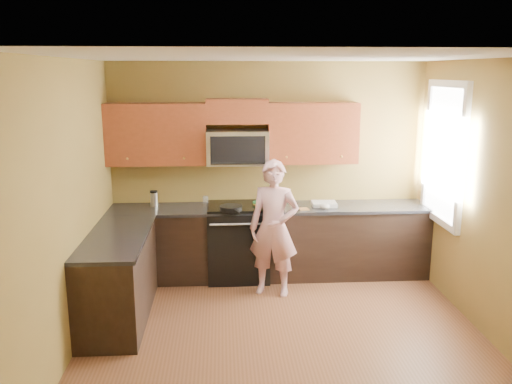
{
  "coord_description": "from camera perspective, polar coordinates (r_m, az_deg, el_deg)",
  "views": [
    {
      "loc": [
        -0.59,
        -4.77,
        2.58
      ],
      "look_at": [
        -0.2,
        1.3,
        1.2
      ],
      "focal_mm": 37.5,
      "sensor_mm": 36.0,
      "label": 1
    }
  ],
  "objects": [
    {
      "name": "dish_towel",
      "position": [
        6.78,
        7.29,
        -1.28
      ],
      "size": [
        0.31,
        0.25,
        0.05
      ],
      "primitive_type": "cube",
      "rotation": [
        0.0,
        0.0,
        -0.04
      ],
      "color": "silver",
      "rests_on": "countertop_back"
    },
    {
      "name": "wall_front",
      "position": [
        3.09,
        7.76,
        -10.85
      ],
      "size": [
        4.0,
        0.0,
        4.0
      ],
      "primitive_type": "plane",
      "rotation": [
        -1.57,
        0.0,
        0.0
      ],
      "color": "brown",
      "rests_on": "ground"
    },
    {
      "name": "cabinet_left_run",
      "position": [
        5.89,
        -14.47,
        -8.96
      ],
      "size": [
        0.6,
        1.6,
        0.88
      ],
      "primitive_type": "cube",
      "color": "black",
      "rests_on": "floor"
    },
    {
      "name": "ceiling",
      "position": [
        4.81,
        3.47,
        14.19
      ],
      "size": [
        4.0,
        4.0,
        0.0
      ],
      "primitive_type": "plane",
      "rotation": [
        3.14,
        0.0,
        0.0
      ],
      "color": "white",
      "rests_on": "ground"
    },
    {
      "name": "toast_slice",
      "position": [
        6.57,
        5.11,
        -1.83
      ],
      "size": [
        0.13,
        0.13,
        0.01
      ],
      "primitive_type": "cube",
      "rotation": [
        0.0,
        0.0,
        0.19
      ],
      "color": "#B27F47",
      "rests_on": "countertop_back"
    },
    {
      "name": "wall_back",
      "position": [
        6.9,
        1.29,
        2.52
      ],
      "size": [
        4.0,
        0.0,
        4.0
      ],
      "primitive_type": "plane",
      "rotation": [
        1.57,
        0.0,
        0.0
      ],
      "color": "brown",
      "rests_on": "ground"
    },
    {
      "name": "cabinet_back_run",
      "position": [
        6.84,
        1.47,
        -5.45
      ],
      "size": [
        4.0,
        0.6,
        0.88
      ],
      "primitive_type": "cube",
      "color": "black",
      "rests_on": "floor"
    },
    {
      "name": "upper_cab_right",
      "position": [
        6.79,
        5.96,
        3.14
      ],
      "size": [
        1.12,
        0.33,
        0.75
      ],
      "primitive_type": null,
      "color": "brown",
      "rests_on": "wall_back"
    },
    {
      "name": "countertop_left",
      "position": [
        5.73,
        -14.62,
        -4.69
      ],
      "size": [
        0.62,
        1.6,
        0.04
      ],
      "primitive_type": "cube",
      "color": "black",
      "rests_on": "cabinet_left_run"
    },
    {
      "name": "window",
      "position": [
        6.56,
        19.46,
        3.91
      ],
      "size": [
        0.06,
        1.06,
        1.66
      ],
      "primitive_type": null,
      "color": "white",
      "rests_on": "wall_right"
    },
    {
      "name": "travel_mug",
      "position": [
        6.82,
        -10.79,
        -1.52
      ],
      "size": [
        0.1,
        0.1,
        0.2
      ],
      "primitive_type": null,
      "rotation": [
        0.0,
        0.0,
        -0.07
      ],
      "color": "silver",
      "rests_on": "countertop_back"
    },
    {
      "name": "butter_tub",
      "position": [
        6.69,
        0.15,
        -1.58
      ],
      "size": [
        0.15,
        0.15,
        0.08
      ],
      "primitive_type": null,
      "rotation": [
        0.0,
        0.0,
        0.3
      ],
      "color": "gold",
      "rests_on": "countertop_back"
    },
    {
      "name": "napkin_a",
      "position": [
        6.46,
        2.08,
        -1.84
      ],
      "size": [
        0.12,
        0.13,
        0.06
      ],
      "primitive_type": "ellipsoid",
      "rotation": [
        0.0,
        0.0,
        -0.06
      ],
      "color": "silver",
      "rests_on": "countertop_back"
    },
    {
      "name": "woman",
      "position": [
        6.21,
        1.91,
        -3.9
      ],
      "size": [
        0.67,
        0.54,
        1.6
      ],
      "primitive_type": "imported",
      "rotation": [
        0.0,
        0.0,
        -0.31
      ],
      "color": "#D2697F",
      "rests_on": "floor"
    },
    {
      "name": "frying_pan",
      "position": [
        6.4,
        -2.68,
        -1.98
      ],
      "size": [
        0.4,
        0.53,
        0.06
      ],
      "primitive_type": null,
      "rotation": [
        0.0,
        0.0,
        0.31
      ],
      "color": "black",
      "rests_on": "stove"
    },
    {
      "name": "napkin_b",
      "position": [
        6.63,
        7.35,
        -1.54
      ],
      "size": [
        0.16,
        0.16,
        0.07
      ],
      "primitive_type": "ellipsoid",
      "rotation": [
        0.0,
        0.0,
        0.33
      ],
      "color": "silver",
      "rests_on": "countertop_back"
    },
    {
      "name": "countertop_back",
      "position": [
        6.7,
        1.5,
        -1.74
      ],
      "size": [
        4.0,
        0.62,
        0.04
      ],
      "primitive_type": "cube",
      "color": "black",
      "rests_on": "cabinet_back_run"
    },
    {
      "name": "wall_left",
      "position": [
        5.12,
        -19.55,
        -1.87
      ],
      "size": [
        0.0,
        4.0,
        4.0
      ],
      "primitive_type": "plane",
      "rotation": [
        1.57,
        0.0,
        1.57
      ],
      "color": "brown",
      "rests_on": "ground"
    },
    {
      "name": "upper_cab_over_mw",
      "position": [
        6.62,
        -2.04,
        8.62
      ],
      "size": [
        0.76,
        0.33,
        0.3
      ],
      "primitive_type": "cube",
      "color": "brown",
      "rests_on": "wall_back"
    },
    {
      "name": "stove",
      "position": [
        6.78,
        -1.9,
        -5.3
      ],
      "size": [
        0.76,
        0.65,
        0.95
      ],
      "primitive_type": null,
      "color": "black",
      "rests_on": "floor"
    },
    {
      "name": "microwave",
      "position": [
        6.67,
        -1.99,
        3.02
      ],
      "size": [
        0.76,
        0.4,
        0.42
      ],
      "primitive_type": null,
      "color": "silver",
      "rests_on": "wall_back"
    },
    {
      "name": "floor",
      "position": [
        5.45,
        3.08,
        -15.47
      ],
      "size": [
        4.0,
        4.0,
        0.0
      ],
      "primitive_type": "plane",
      "color": "brown",
      "rests_on": "ground"
    },
    {
      "name": "upper_cab_left",
      "position": [
        6.75,
        -10.44,
        2.93
      ],
      "size": [
        1.22,
        0.33,
        0.75
      ],
      "primitive_type": null,
      "color": "brown",
      "rests_on": "wall_back"
    },
    {
      "name": "glass_c",
      "position": [
        6.78,
        -5.4,
        -0.93
      ],
      "size": [
        0.07,
        0.07,
        0.12
      ],
      "primitive_type": "cylinder",
      "rotation": [
        0.0,
        0.0,
        -0.07
      ],
      "color": "silver",
      "rests_on": "countertop_back"
    },
    {
      "name": "wall_right",
      "position": [
        5.56,
        24.18,
        -1.14
      ],
      "size": [
        0.0,
        4.0,
        4.0
      ],
      "primitive_type": "plane",
      "rotation": [
        1.57,
        0.0,
        -1.57
      ],
      "color": "brown",
      "rests_on": "ground"
    }
  ]
}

